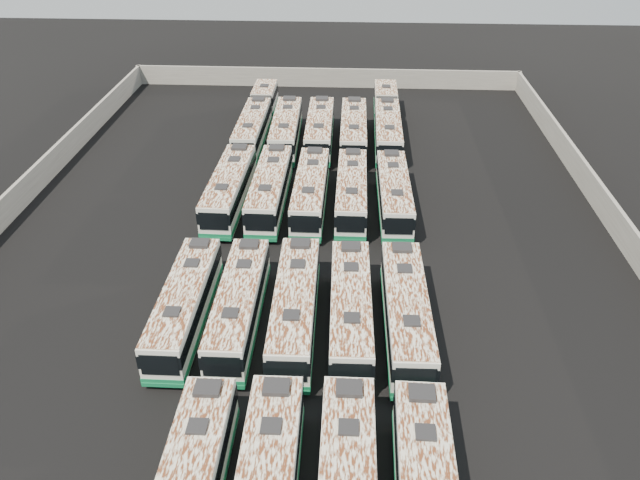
% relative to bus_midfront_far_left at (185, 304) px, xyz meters
% --- Properties ---
extents(ground, '(140.00, 140.00, 0.00)m').
position_rel_bus_midfront_far_left_xyz_m(ground, '(6.13, 8.10, -1.54)').
color(ground, black).
rests_on(ground, ground).
extents(perimeter_wall, '(45.20, 73.20, 2.20)m').
position_rel_bus_midfront_far_left_xyz_m(perimeter_wall, '(6.13, 8.10, -0.44)').
color(perimeter_wall, slate).
rests_on(perimeter_wall, ground).
extents(bus_midfront_far_left, '(2.27, 10.69, 3.01)m').
position_rel_bus_midfront_far_left_xyz_m(bus_midfront_far_left, '(0.00, 0.00, 0.00)').
color(bus_midfront_far_left, beige).
rests_on(bus_midfront_far_left, ground).
extents(bus_midfront_left, '(2.28, 10.69, 3.01)m').
position_rel_bus_midfront_far_left_xyz_m(bus_midfront_left, '(3.12, 0.06, 0.00)').
color(bus_midfront_left, beige).
rests_on(bus_midfront_left, ground).
extents(bus_midfront_center, '(2.48, 11.06, 3.11)m').
position_rel_bus_midfront_far_left_xyz_m(bus_midfront_center, '(6.35, 0.02, 0.05)').
color(bus_midfront_center, beige).
rests_on(bus_midfront_center, ground).
extents(bus_midfront_right, '(2.50, 10.90, 3.06)m').
position_rel_bus_midfront_far_left_xyz_m(bus_midfront_right, '(9.52, -0.02, 0.02)').
color(bus_midfront_right, beige).
rests_on(bus_midfront_right, ground).
extents(bus_midfront_far_right, '(2.50, 11.08, 3.11)m').
position_rel_bus_midfront_far_left_xyz_m(bus_midfront_far_right, '(12.64, -0.13, 0.05)').
color(bus_midfront_far_right, beige).
rests_on(bus_midfront_far_right, ground).
extents(bus_midback_far_left, '(2.60, 11.25, 3.16)m').
position_rel_bus_midfront_far_left_xyz_m(bus_midback_far_left, '(0.01, 14.45, 0.08)').
color(bus_midback_far_left, beige).
rests_on(bus_midback_far_left, ground).
extents(bus_midback_left, '(2.45, 11.21, 3.15)m').
position_rel_bus_midfront_far_left_xyz_m(bus_midback_left, '(3.14, 14.49, 0.07)').
color(bus_midback_left, beige).
rests_on(bus_midback_left, ground).
extents(bus_midback_center, '(2.42, 10.97, 3.08)m').
position_rel_bus_midfront_far_left_xyz_m(bus_midback_center, '(6.29, 14.38, 0.04)').
color(bus_midback_center, beige).
rests_on(bus_midback_center, ground).
extents(bus_midback_right, '(2.33, 10.76, 3.03)m').
position_rel_bus_midfront_far_left_xyz_m(bus_midback_right, '(9.42, 14.49, 0.01)').
color(bus_midback_right, beige).
rests_on(bus_midback_right, ground).
extents(bus_midback_far_right, '(2.43, 10.76, 3.02)m').
position_rel_bus_midfront_far_left_xyz_m(bus_midback_far_right, '(12.65, 14.38, 0.01)').
color(bus_midback_far_right, beige).
rests_on(bus_midback_far_right, ground).
extents(bus_back_far_left, '(2.34, 16.84, 3.05)m').
position_rel_bus_midfront_far_left_xyz_m(bus_back_far_left, '(-0.00, 29.60, 0.02)').
color(bus_back_far_left, beige).
rests_on(bus_back_far_left, ground).
extents(bus_back_left, '(2.59, 11.20, 3.14)m').
position_rel_bus_midfront_far_left_xyz_m(bus_back_left, '(3.17, 26.64, 0.07)').
color(bus_back_left, beige).
rests_on(bus_back_left, ground).
extents(bus_back_center, '(2.44, 11.15, 3.13)m').
position_rel_bus_midfront_far_left_xyz_m(bus_back_center, '(6.31, 26.82, 0.06)').
color(bus_back_center, beige).
rests_on(bus_back_center, ground).
extents(bus_back_right, '(2.38, 11.19, 3.15)m').
position_rel_bus_midfront_far_left_xyz_m(bus_back_right, '(9.48, 26.68, 0.07)').
color(bus_back_right, beige).
rests_on(bus_back_right, ground).
extents(bus_back_far_right, '(2.53, 17.18, 3.11)m').
position_rel_bus_midfront_far_left_xyz_m(bus_back_far_right, '(12.70, 29.79, 0.05)').
color(bus_back_far_right, beige).
rests_on(bus_back_far_right, ground).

